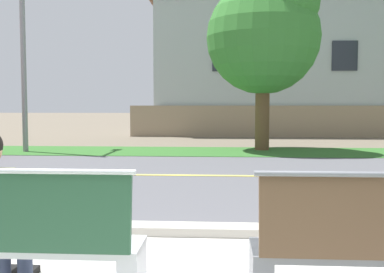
# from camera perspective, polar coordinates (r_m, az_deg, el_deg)

# --- Properties ---
(ground_plane) EXTENTS (140.00, 140.00, 0.00)m
(ground_plane) POSITION_cam_1_polar(r_m,az_deg,el_deg) (10.61, 2.73, -3.73)
(ground_plane) COLOR #665B4C
(curb_edge) EXTENTS (44.00, 0.30, 0.11)m
(curb_edge) POSITION_cam_1_polar(r_m,az_deg,el_deg) (5.06, 1.65, -11.74)
(curb_edge) COLOR #ADA89E
(curb_edge) RESTS_ON ground_plane
(street_asphalt) EXTENTS (52.00, 8.00, 0.01)m
(street_asphalt) POSITION_cam_1_polar(r_m,az_deg,el_deg) (9.13, 2.58, -4.97)
(street_asphalt) COLOR #515156
(street_asphalt) RESTS_ON ground_plane
(road_centre_line) EXTENTS (48.00, 0.14, 0.01)m
(road_centre_line) POSITION_cam_1_polar(r_m,az_deg,el_deg) (9.13, 2.58, -4.94)
(road_centre_line) COLOR #E0CC4C
(road_centre_line) RESTS_ON ground_plane
(far_verge_grass) EXTENTS (48.00, 2.80, 0.02)m
(far_verge_grass) POSITION_cam_1_polar(r_m,az_deg,el_deg) (13.79, 2.95, -1.91)
(far_verge_grass) COLOR #2D6026
(far_verge_grass) RESTS_ON ground_plane
(bench_left) EXTENTS (1.76, 0.48, 1.01)m
(bench_left) POSITION_cam_1_polar(r_m,az_deg,el_deg) (3.48, -21.35, -12.54)
(bench_left) COLOR silver
(bench_left) RESTS_ON ground_plane
(streetlamp) EXTENTS (0.24, 2.10, 7.82)m
(streetlamp) POSITION_cam_1_polar(r_m,az_deg,el_deg) (15.04, -20.36, 15.27)
(streetlamp) COLOR gray
(streetlamp) RESTS_ON ground_plane
(shade_tree_far_left) EXTENTS (3.52, 3.52, 5.80)m
(shade_tree_far_left) POSITION_cam_1_polar(r_m,az_deg,el_deg) (14.49, 9.45, 13.24)
(shade_tree_far_left) COLOR brown
(shade_tree_far_left) RESTS_ON ground_plane
(garden_wall) EXTENTS (13.00, 0.36, 1.40)m
(garden_wall) POSITION_cam_1_polar(r_m,az_deg,el_deg) (20.45, 10.46, 1.90)
(garden_wall) COLOR gray
(garden_wall) RESTS_ON ground_plane
(house_across_street) EXTENTS (12.54, 6.91, 7.09)m
(house_across_street) POSITION_cam_1_polar(r_m,az_deg,el_deg) (23.75, 10.48, 9.16)
(house_across_street) COLOR #A3ADB2
(house_across_street) RESTS_ON ground_plane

